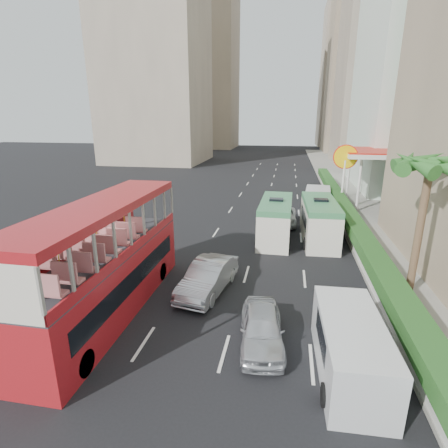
% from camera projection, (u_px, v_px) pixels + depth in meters
% --- Properties ---
extents(ground_plane, '(200.00, 200.00, 0.00)m').
position_uv_depth(ground_plane, '(242.00, 324.00, 14.90)').
color(ground_plane, black).
rests_on(ground_plane, ground).
extents(double_decker_bus, '(2.50, 11.00, 5.06)m').
position_uv_depth(double_decker_bus, '(106.00, 260.00, 15.19)').
color(double_decker_bus, '#AB171D').
rests_on(double_decker_bus, ground).
extents(car_silver_lane_a, '(2.48, 5.02, 1.58)m').
position_uv_depth(car_silver_lane_a, '(208.00, 291.00, 17.72)').
color(car_silver_lane_a, silver).
rests_on(car_silver_lane_a, ground).
extents(car_silver_lane_b, '(2.07, 4.23, 1.39)m').
position_uv_depth(car_silver_lane_b, '(261.00, 343.00, 13.64)').
color(car_silver_lane_b, silver).
rests_on(car_silver_lane_b, ground).
extents(van_asset, '(2.18, 4.64, 1.28)m').
position_uv_depth(van_asset, '(283.00, 224.00, 29.03)').
color(van_asset, silver).
rests_on(van_asset, ground).
extents(minibus_near, '(2.26, 6.43, 2.83)m').
position_uv_depth(minibus_near, '(275.00, 220.00, 25.06)').
color(minibus_near, silver).
rests_on(minibus_near, ground).
extents(minibus_far, '(2.40, 6.56, 2.87)m').
position_uv_depth(minibus_far, '(319.00, 221.00, 24.76)').
color(minibus_far, silver).
rests_on(minibus_far, ground).
extents(panel_van_near, '(2.18, 5.07, 2.00)m').
position_uv_depth(panel_van_near, '(350.00, 348.00, 11.79)').
color(panel_van_near, silver).
rests_on(panel_van_near, ground).
extents(panel_van_far, '(2.61, 5.56, 2.16)m').
position_uv_depth(panel_van_far, '(317.00, 202.00, 31.94)').
color(panel_van_far, silver).
rests_on(panel_van_far, ground).
extents(sidewalk, '(6.00, 120.00, 0.18)m').
position_uv_depth(sidewalk, '(357.00, 200.00, 36.84)').
color(sidewalk, '#99968C').
rests_on(sidewalk, ground).
extents(kerb_wall, '(0.30, 44.00, 1.00)m').
position_uv_depth(kerb_wall, '(346.00, 223.00, 26.80)').
color(kerb_wall, silver).
rests_on(kerb_wall, sidewalk).
extents(hedge, '(1.10, 44.00, 0.70)m').
position_uv_depth(hedge, '(347.00, 213.00, 26.55)').
color(hedge, '#2D6626').
rests_on(hedge, kerb_wall).
extents(palm_tree, '(0.36, 0.36, 6.40)m').
position_uv_depth(palm_tree, '(419.00, 231.00, 16.33)').
color(palm_tree, brown).
rests_on(palm_tree, sidewalk).
extents(shell_station, '(6.50, 8.00, 5.50)m').
position_uv_depth(shell_station, '(375.00, 179.00, 34.01)').
color(shell_station, silver).
rests_on(shell_station, ground).
extents(tower_mid, '(16.00, 16.00, 50.00)m').
position_uv_depth(tower_mid, '(395.00, 15.00, 59.06)').
color(tower_mid, tan).
rests_on(tower_mid, ground).
extents(tower_far_a, '(14.00, 14.00, 44.00)m').
position_uv_depth(tower_far_a, '(360.00, 58.00, 82.68)').
color(tower_far_a, tan).
rests_on(tower_far_a, ground).
extents(tower_far_b, '(14.00, 14.00, 40.00)m').
position_uv_depth(tower_far_b, '(345.00, 77.00, 103.96)').
color(tower_far_b, tan).
rests_on(tower_far_b, ground).
extents(tower_left_a, '(18.00, 18.00, 52.00)m').
position_uv_depth(tower_left_a, '(153.00, 16.00, 63.17)').
color(tower_left_a, tan).
rests_on(tower_left_a, ground).
extents(tower_left_b, '(16.00, 16.00, 46.00)m').
position_uv_depth(tower_left_b, '(207.00, 63.00, 96.63)').
color(tower_left_b, tan).
rests_on(tower_left_b, ground).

